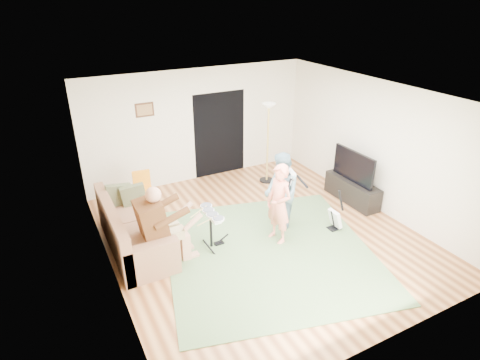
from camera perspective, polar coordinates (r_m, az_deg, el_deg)
name	(u,v)px	position (r m, az deg, el deg)	size (l,w,h in m)	color
floor	(261,235)	(7.82, 2.96, -7.79)	(6.00, 6.00, 0.00)	brown
walls	(262,171)	(7.17, 3.20, 1.27)	(5.50, 6.00, 2.70)	beige
ceiling	(264,96)	(6.73, 3.48, 11.82)	(6.00, 6.00, 0.00)	white
window_blinds	(100,189)	(6.44, -19.24, -1.17)	(2.05, 2.05, 0.00)	#8F5D2C
doorway	(220,134)	(9.99, -2.91, 6.51)	(2.10, 2.10, 0.00)	black
picture_frame	(145,110)	(9.17, -13.42, 9.68)	(0.42, 0.03, 0.32)	#3F2314
area_rug	(269,252)	(7.36, 4.20, -10.13)	(3.59, 3.70, 0.02)	#517245
sofa	(131,233)	(7.56, -15.31, -7.35)	(0.93, 2.25, 0.91)	#95664A
drummer	(164,233)	(6.96, -10.74, -7.36)	(0.94, 0.52, 1.44)	#593319
drum_kit	(211,231)	(7.32, -4.14, -7.30)	(0.41, 0.73, 0.76)	black
singer	(279,204)	(7.31, 5.56, -3.43)	(0.56, 0.37, 1.53)	#FD876E
microphone	(289,183)	(7.24, 7.01, -0.44)	(0.06, 0.06, 0.24)	black
guitarist	(281,192)	(7.73, 5.88, -1.69)	(0.75, 0.59, 1.55)	slate
guitar_held	(291,177)	(7.71, 7.22, 0.48)	(0.12, 0.60, 0.26)	white
guitar_spare	(335,218)	(8.07, 13.41, -5.32)	(0.31, 0.28, 0.86)	black
torchiere_lamp	(268,129)	(9.46, 4.03, 7.22)	(0.35, 0.35, 1.95)	black
dining_chair	(144,198)	(8.67, -13.47, -2.53)	(0.42, 0.44, 0.89)	tan
tv_cabinet	(352,191)	(9.24, 15.65, -1.46)	(0.40, 1.40, 0.50)	black
television	(354,166)	(8.96, 15.85, 1.90)	(0.06, 1.17, 0.68)	black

